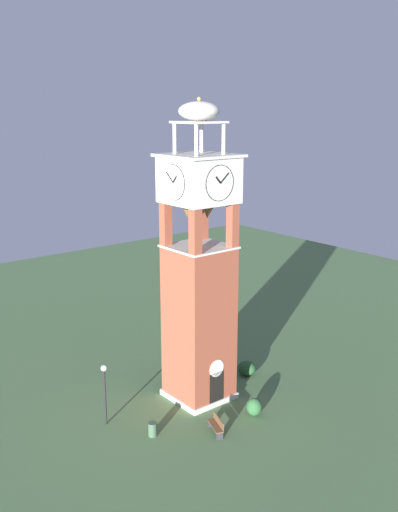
{
  "coord_description": "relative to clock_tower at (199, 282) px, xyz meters",
  "views": [
    {
      "loc": [
        -21.49,
        -26.43,
        18.08
      ],
      "look_at": [
        0.0,
        0.0,
        9.29
      ],
      "focal_mm": 41.0,
      "sensor_mm": 36.0,
      "label": 1
    }
  ],
  "objects": [
    {
      "name": "park_bench",
      "position": [
        -1.97,
        -4.0,
        -7.14
      ],
      "size": [
        0.98,
        1.65,
        0.95
      ],
      "color": "brown",
      "rests_on": "ground"
    },
    {
      "name": "shrub_left_of_tower",
      "position": [
        4.49,
        0.29,
        -7.14
      ],
      "size": [
        1.29,
        1.29,
        0.97
      ],
      "primitive_type": "ellipsoid",
      "color": "#28562D",
      "rests_on": "ground"
    },
    {
      "name": "ground",
      "position": [
        -0.0,
        0.0,
        -7.62
      ],
      "size": [
        80.0,
        80.0,
        0.0
      ],
      "primitive_type": "plane",
      "color": "#517547"
    },
    {
      "name": "lamp_post",
      "position": [
        -6.36,
        0.8,
        -5.03
      ],
      "size": [
        0.36,
        0.36,
        3.72
      ],
      "color": "black",
      "rests_on": "ground"
    },
    {
      "name": "shrub_near_entry",
      "position": [
        1.07,
        -3.95,
        -7.08
      ],
      "size": [
        0.95,
        0.95,
        1.08
      ],
      "primitive_type": "ellipsoid",
      "color": "#28562D",
      "rests_on": "ground"
    },
    {
      "name": "clock_tower",
      "position": [
        0.0,
        0.0,
        0.0
      ],
      "size": [
        3.99,
        3.99,
        18.56
      ],
      "color": "brown",
      "rests_on": "ground"
    },
    {
      "name": "trash_bin",
      "position": [
        -4.96,
        -1.96,
        -7.22
      ],
      "size": [
        0.52,
        0.52,
        0.8
      ],
      "primitive_type": "cylinder",
      "color": "#38513D",
      "rests_on": "ground"
    }
  ]
}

